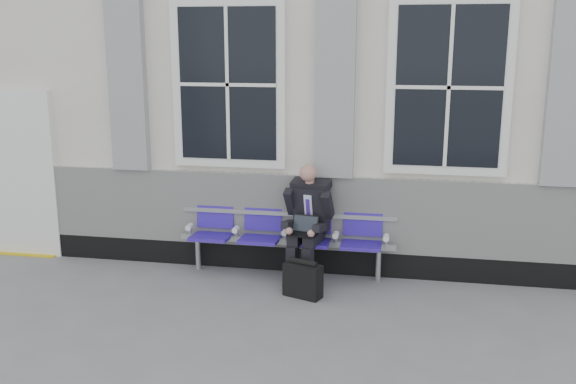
# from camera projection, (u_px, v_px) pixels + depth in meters

# --- Properties ---
(ground) EXTENTS (70.00, 70.00, 0.00)m
(ground) POSITION_uv_depth(u_px,v_px,m) (407.00, 331.00, 6.23)
(ground) COLOR slate
(ground) RESTS_ON ground
(station_building) EXTENTS (14.40, 4.40, 4.49)m
(station_building) POSITION_uv_depth(u_px,v_px,m) (413.00, 79.00, 9.03)
(station_building) COLOR silver
(station_building) RESTS_ON ground
(bench) EXTENTS (2.60, 0.47, 0.91)m
(bench) POSITION_uv_depth(u_px,v_px,m) (286.00, 230.00, 7.62)
(bench) COLOR #9EA0A3
(bench) RESTS_ON ground
(businessman) EXTENTS (0.58, 0.78, 1.38)m
(businessman) POSITION_uv_depth(u_px,v_px,m) (308.00, 218.00, 7.40)
(businessman) COLOR black
(businessman) RESTS_ON ground
(briefcase) EXTENTS (0.46, 0.31, 0.43)m
(briefcase) POSITION_uv_depth(u_px,v_px,m) (303.00, 280.00, 7.02)
(briefcase) COLOR black
(briefcase) RESTS_ON ground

